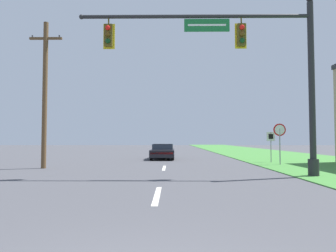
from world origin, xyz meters
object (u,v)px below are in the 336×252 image
(signal_mast, at_px, (252,65))
(car_ahead, at_px, (163,152))
(stop_sign, at_px, (280,135))
(utility_pole_near, at_px, (45,92))
(route_sign_post, at_px, (271,140))

(signal_mast, bearing_deg, car_ahead, 110.35)
(car_ahead, xyz_separation_m, stop_sign, (7.35, -5.53, 1.26))
(car_ahead, distance_m, stop_sign, 9.28)
(signal_mast, bearing_deg, utility_pole_near, 161.49)
(utility_pole_near, bearing_deg, route_sign_post, 16.24)
(signal_mast, bearing_deg, route_sign_post, 66.73)
(stop_sign, distance_m, utility_pole_near, 13.98)
(route_sign_post, height_order, utility_pole_near, utility_pole_near)
(stop_sign, distance_m, route_sign_post, 1.78)
(signal_mast, xyz_separation_m, utility_pole_near, (-10.43, 3.49, -0.57))
(stop_sign, xyz_separation_m, route_sign_post, (0.03, 1.75, -0.34))
(signal_mast, distance_m, utility_pole_near, 11.02)
(stop_sign, bearing_deg, signal_mast, -119.08)
(signal_mast, distance_m, route_sign_post, 8.74)
(signal_mast, relative_size, stop_sign, 4.09)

